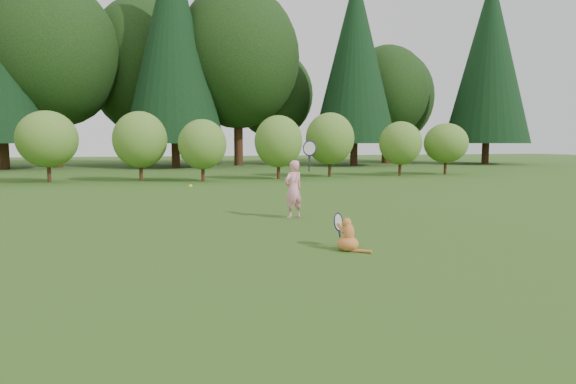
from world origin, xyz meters
name	(u,v)px	position (x,y,z in m)	size (l,w,h in m)	color
ground	(289,243)	(0.00, 0.00, 0.00)	(100.00, 100.00, 0.00)	#2B4D15
shrub_row	(206,146)	(0.00, 13.00, 1.40)	(28.00, 3.00, 2.80)	#477A25
woodland_backdrop	(189,43)	(0.00, 23.00, 7.50)	(48.00, 10.00, 15.00)	black
child	(294,188)	(0.74, 2.34, 0.62)	(0.72, 0.52, 1.76)	pink
cat	(347,233)	(0.67, -0.71, 0.25)	(0.48, 0.69, 0.66)	#C85D26
tennis_ball	(190,186)	(-1.37, 1.57, 0.77)	(0.07, 0.07, 0.07)	#B9C417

